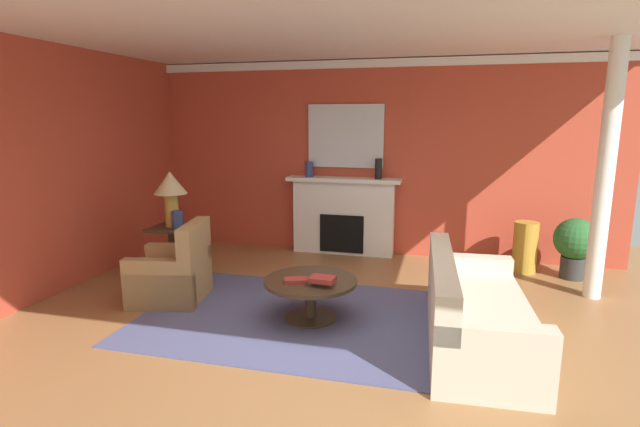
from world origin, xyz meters
TOP-DOWN VIEW (x-y plane):
  - ground_plane at (0.00, 0.00)m, footprint 9.00×9.00m
  - wall_fireplace at (0.00, 3.05)m, footprint 7.52×0.12m
  - wall_window at (-3.52, 0.30)m, footprint 0.12×6.59m
  - ceiling_panel at (0.00, 0.30)m, footprint 7.52×6.59m
  - crown_moulding at (0.00, 2.97)m, footprint 7.52×0.08m
  - area_rug at (-0.19, 0.19)m, footprint 3.67×2.34m
  - fireplace at (-0.39, 2.84)m, footprint 1.80×0.35m
  - mantel_mirror at (-0.39, 2.96)m, footprint 1.20×0.04m
  - sofa at (1.47, -0.00)m, footprint 1.00×2.14m
  - armchair_near_window at (-1.93, 0.33)m, footprint 0.94×0.94m
  - coffee_table at (-0.19, 0.19)m, footprint 1.00×1.00m
  - side_table at (-2.41, 1.14)m, footprint 0.56×0.56m
  - table_lamp at (-2.41, 1.14)m, footprint 0.44×0.44m
  - vase_tall_corner at (2.30, 2.54)m, footprint 0.33×0.33m
  - vase_mantel_right at (0.16, 2.79)m, footprint 0.11×0.11m
  - vase_on_side_table at (-2.26, 1.02)m, footprint 0.15×0.15m
  - vase_mantel_left at (-0.94, 2.79)m, footprint 0.12×0.12m
  - book_red_cover at (-0.32, 0.06)m, footprint 0.28×0.21m
  - book_art_folio at (-0.02, 0.03)m, footprint 0.27×0.21m
  - potted_plant at (2.90, 2.40)m, footprint 0.56×0.56m
  - column_white at (2.96, 1.69)m, footprint 0.20×0.20m

SIDE VIEW (x-z plane):
  - ground_plane at x=0.00m, z-range 0.00..0.00m
  - area_rug at x=-0.19m, z-range 0.00..0.01m
  - sofa at x=1.47m, z-range -0.13..0.72m
  - armchair_near_window at x=-1.93m, z-range -0.17..0.78m
  - coffee_table at x=-0.19m, z-range 0.11..0.56m
  - vase_tall_corner at x=2.30m, z-range 0.00..0.72m
  - side_table at x=-2.41m, z-range 0.05..0.75m
  - book_red_cover at x=-0.32m, z-range 0.45..0.49m
  - potted_plant at x=2.90m, z-range 0.08..0.91m
  - book_art_folio at x=-0.02m, z-range 0.49..0.54m
  - fireplace at x=-0.39m, z-range -0.03..1.20m
  - vase_on_side_table at x=-2.26m, z-range 0.70..0.94m
  - table_lamp at x=-2.41m, z-range 0.85..1.60m
  - vase_mantel_left at x=-0.94m, z-range 1.23..1.47m
  - vase_mantel_right at x=0.16m, z-range 1.23..1.54m
  - wall_fireplace at x=0.00m, z-range 0.00..3.04m
  - wall_window at x=-3.52m, z-range 0.00..3.04m
  - column_white at x=2.96m, z-range 0.00..3.04m
  - mantel_mirror at x=-0.39m, z-range 1.38..2.36m
  - crown_moulding at x=0.00m, z-range 2.90..3.02m
  - ceiling_panel at x=0.00m, z-range 3.04..3.10m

